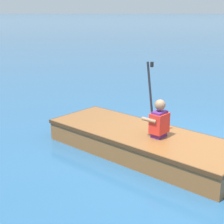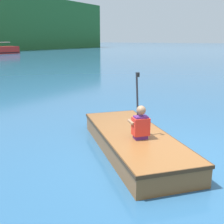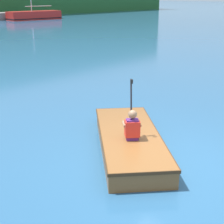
% 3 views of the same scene
% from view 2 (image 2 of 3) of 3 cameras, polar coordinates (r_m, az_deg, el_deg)
% --- Properties ---
extents(ground_plane, '(300.00, 300.00, 0.00)m').
position_cam_2_polar(ground_plane, '(5.25, 13.05, -9.86)').
color(ground_plane, '#28567F').
extents(rowboat_foreground, '(3.15, 3.33, 0.38)m').
position_cam_2_polar(rowboat_foreground, '(5.56, 4.26, -5.68)').
color(rowboat_foreground, brown).
rests_on(rowboat_foreground, ground).
extents(person_paddler, '(0.46, 0.46, 1.19)m').
position_cam_2_polar(person_paddler, '(5.09, 5.82, -2.40)').
color(person_paddler, '#592672').
rests_on(person_paddler, rowboat_foreground).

